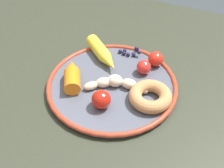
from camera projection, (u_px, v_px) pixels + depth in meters
name	position (u px, v px, depth m)	size (l,w,h in m)	color
dining_table	(116.00, 107.00, 0.77)	(1.19, 0.91, 0.71)	#2D3225
plate	(112.00, 85.00, 0.71)	(0.32, 0.32, 0.02)	#4C515E
banana	(116.00, 84.00, 0.69)	(0.15, 0.07, 0.03)	beige
carrot_orange	(72.00, 75.00, 0.70)	(0.09, 0.11, 0.04)	orange
carrot_yellow	(102.00, 54.00, 0.76)	(0.13, 0.11, 0.03)	yellow
donut	(150.00, 96.00, 0.66)	(0.10, 0.10, 0.03)	#B77F4D
blueberry_pile	(130.00, 52.00, 0.79)	(0.06, 0.04, 0.02)	#191638
tomato_near	(101.00, 99.00, 0.64)	(0.04, 0.04, 0.04)	red
tomato_mid	(156.00, 59.00, 0.74)	(0.04, 0.04, 0.04)	red
tomato_far	(144.00, 67.00, 0.72)	(0.04, 0.04, 0.04)	red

